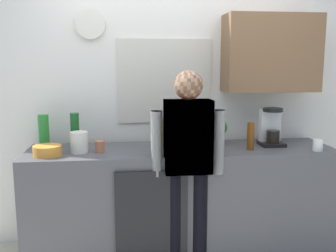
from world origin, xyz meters
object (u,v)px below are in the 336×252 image
at_px(bottle_dark_sauce, 156,143).
at_px(cup_terracotta_mug, 100,146).
at_px(bottle_clear_soda, 44,130).
at_px(bottle_green_wine, 75,131).
at_px(storage_canister, 79,142).
at_px(cup_white_mug, 318,145).
at_px(coffee_maker, 271,129).
at_px(dish_soap, 207,141).
at_px(bottle_red_vinegar, 203,134).
at_px(person_guest, 188,156).
at_px(bottle_amber_beer, 251,136).
at_px(mixing_bowl, 47,151).
at_px(person_at_sink, 188,156).
at_px(bottle_olive_oil, 166,133).
at_px(potted_plant, 219,130).

xyz_separation_m(bottle_dark_sauce, cup_terracotta_mug, (-0.45, 0.14, -0.04)).
relative_size(bottle_clear_soda, cup_terracotta_mug, 3.04).
bearing_deg(bottle_green_wine, storage_canister, -73.71).
distance_m(cup_white_mug, storage_canister, 1.95).
relative_size(coffee_maker, cup_white_mug, 3.47).
bearing_deg(storage_canister, dish_soap, -1.66).
height_order(bottle_clear_soda, cup_terracotta_mug, bottle_clear_soda).
bearing_deg(bottle_red_vinegar, bottle_green_wine, 176.07).
height_order(bottle_clear_soda, storage_canister, bottle_clear_soda).
bearing_deg(person_guest, coffee_maker, -149.28).
relative_size(bottle_amber_beer, mixing_bowl, 1.05).
bearing_deg(bottle_red_vinegar, coffee_maker, -0.12).
height_order(storage_canister, person_at_sink, person_at_sink).
distance_m(bottle_olive_oil, person_guest, 0.40).
relative_size(bottle_olive_oil, person_at_sink, 0.16).
bearing_deg(bottle_amber_beer, bottle_red_vinegar, 156.52).
bearing_deg(person_guest, potted_plant, -122.37).
distance_m(dish_soap, person_at_sink, 0.30).
height_order(cup_white_mug, person_at_sink, person_at_sink).
bearing_deg(bottle_clear_soda, person_at_sink, -23.87).
distance_m(bottle_olive_oil, bottle_amber_beer, 0.71).
xyz_separation_m(bottle_amber_beer, storage_canister, (-1.40, 0.06, -0.03)).
relative_size(bottle_green_wine, bottle_dark_sauce, 1.67).
xyz_separation_m(bottle_dark_sauce, dish_soap, (0.43, 0.10, -0.01)).
xyz_separation_m(mixing_bowl, storage_canister, (0.24, 0.07, 0.04)).
relative_size(coffee_maker, bottle_amber_beer, 1.43).
bearing_deg(coffee_maker, bottle_clear_soda, 175.02).
xyz_separation_m(bottle_green_wine, cup_white_mug, (1.99, -0.35, -0.10)).
bearing_deg(cup_white_mug, bottle_amber_beer, 168.33).
xyz_separation_m(bottle_red_vinegar, cup_white_mug, (0.90, -0.27, -0.06)).
bearing_deg(potted_plant, bottle_green_wine, 179.83).
xyz_separation_m(bottle_clear_soda, potted_plant, (1.52, -0.10, -0.01)).
height_order(coffee_maker, dish_soap, coffee_maker).
bearing_deg(person_guest, bottle_red_vinegar, -111.47).
xyz_separation_m(bottle_red_vinegar, storage_canister, (-1.03, -0.10, -0.03)).
height_order(bottle_olive_oil, bottle_red_vinegar, bottle_olive_oil).
xyz_separation_m(coffee_maker, bottle_red_vinegar, (-0.61, 0.00, -0.04)).
distance_m(bottle_dark_sauce, cup_white_mug, 1.33).
bearing_deg(bottle_green_wine, mixing_bowl, -126.61).
height_order(bottle_amber_beer, dish_soap, bottle_amber_beer).
xyz_separation_m(cup_white_mug, storage_canister, (-1.94, 0.17, 0.04)).
relative_size(bottle_amber_beer, potted_plant, 1.00).
height_order(bottle_clear_soda, mixing_bowl, bottle_clear_soda).
height_order(dish_soap, person_at_sink, person_at_sink).
xyz_separation_m(bottle_clear_soda, mixing_bowl, (0.09, -0.35, -0.10)).
relative_size(bottle_red_vinegar, potted_plant, 0.96).
bearing_deg(bottle_dark_sauce, mixing_bowl, 176.06).
xyz_separation_m(mixing_bowl, potted_plant, (1.43, 0.25, 0.09)).
relative_size(bottle_green_wine, mixing_bowl, 1.36).
bearing_deg(person_guest, mixing_bowl, -1.87).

